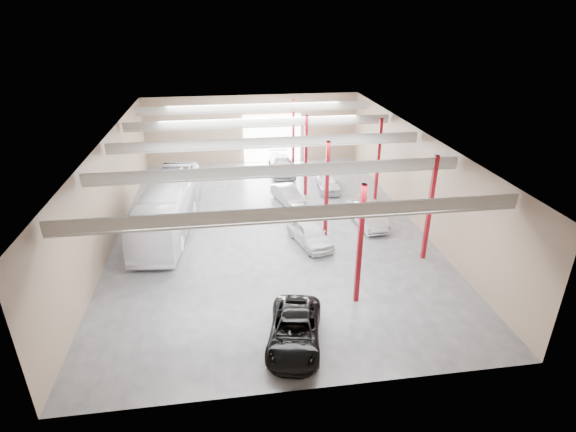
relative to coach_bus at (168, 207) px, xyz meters
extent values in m
cube|color=#45454A|center=(7.31, -0.65, -1.77)|extent=(22.00, 32.00, 0.01)
cube|color=#9D9D98|center=(7.31, -0.65, 5.23)|extent=(22.00, 32.00, 0.12)
cube|color=brown|center=(7.31, 15.35, 1.73)|extent=(22.00, 0.12, 7.00)
cube|color=brown|center=(7.31, -16.65, 1.73)|extent=(22.00, 0.12, 7.00)
cube|color=brown|center=(-3.69, -0.65, 1.73)|extent=(0.12, 32.00, 7.00)
cube|color=brown|center=(18.31, -0.65, 1.73)|extent=(0.12, 32.00, 7.00)
cube|color=white|center=(9.31, 15.20, 0.73)|extent=(6.00, 0.20, 5.00)
cube|color=maroon|center=(11.11, -10.65, 1.73)|extent=(0.25, 0.25, 7.00)
cube|color=maroon|center=(11.11, -2.65, 1.73)|extent=(0.25, 0.25, 7.00)
cube|color=maroon|center=(11.11, 5.35, 1.73)|extent=(0.25, 0.25, 7.00)
cube|color=maroon|center=(11.11, 12.35, 1.73)|extent=(0.25, 0.25, 7.00)
cube|color=maroon|center=(16.81, -6.65, 1.73)|extent=(0.25, 0.25, 7.00)
cube|color=maroon|center=(16.81, 3.35, 1.73)|extent=(0.25, 0.25, 7.00)
cube|color=#AEAEA9|center=(7.31, -12.65, 4.78)|extent=(21.60, 0.15, 0.60)
cube|color=#AEAEA9|center=(7.31, -12.65, 4.38)|extent=(21.60, 0.10, 0.10)
cube|color=#AEAEA9|center=(7.31, -6.65, 4.78)|extent=(21.60, 0.15, 0.60)
cube|color=#AEAEA9|center=(7.31, -6.65, 4.38)|extent=(21.60, 0.10, 0.10)
cube|color=#AEAEA9|center=(7.31, -0.65, 4.78)|extent=(21.60, 0.15, 0.60)
cube|color=#AEAEA9|center=(7.31, -0.65, 4.38)|extent=(21.60, 0.10, 0.10)
cube|color=#AEAEA9|center=(7.31, 5.35, 4.78)|extent=(21.60, 0.15, 0.60)
cube|color=#AEAEA9|center=(7.31, 5.35, 4.38)|extent=(21.60, 0.10, 0.10)
cube|color=#AEAEA9|center=(7.31, 11.35, 4.78)|extent=(21.60, 0.15, 0.60)
cube|color=#AEAEA9|center=(7.31, 11.35, 4.38)|extent=(21.60, 0.10, 0.10)
imported|color=white|center=(0.00, 0.00, 0.00)|extent=(4.19, 12.93, 3.54)
imported|color=black|center=(7.16, -13.65, -1.02)|extent=(3.58, 5.79, 1.50)
imported|color=silver|center=(9.79, -3.65, -0.97)|extent=(3.04, 5.00, 1.59)
imported|color=#ABABB0|center=(9.32, 3.85, -1.08)|extent=(2.62, 4.44, 1.38)
imported|color=gray|center=(9.81, 11.35, -0.94)|extent=(2.35, 5.73, 1.66)
imported|color=#B4B4B9|center=(14.67, -1.18, -0.94)|extent=(2.13, 5.16, 1.66)
imported|color=silver|center=(13.35, 6.18, -1.00)|extent=(2.18, 4.63, 1.53)
camera|label=1|loc=(4.35, -30.78, 13.15)|focal=28.00mm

